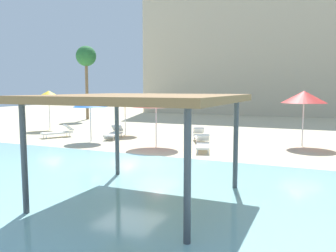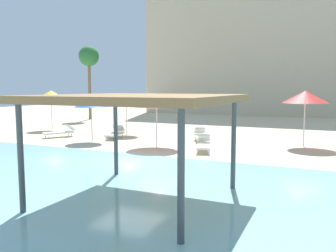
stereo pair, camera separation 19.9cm
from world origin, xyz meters
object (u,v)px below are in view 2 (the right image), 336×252
lounge_chair_3 (201,136)px  palm_tree_0 (89,58)px  beach_umbrella_blue_6 (91,102)px  lounge_chair_0 (61,131)px  beach_umbrella_yellow_1 (51,95)px  beach_umbrella_orange_4 (126,100)px  beach_umbrella_red_5 (305,97)px  lounge_chair_4 (203,144)px  shade_pavilion (138,101)px  beach_umbrella_red_3 (157,100)px  lounge_chair_2 (116,133)px

lounge_chair_3 → palm_tree_0: palm_tree_0 is taller
beach_umbrella_blue_6 → lounge_chair_0: 3.43m
beach_umbrella_yellow_1 → beach_umbrella_orange_4: beach_umbrella_yellow_1 is taller
lounge_chair_0 → lounge_chair_3: size_ratio=0.99×
beach_umbrella_orange_4 → beach_umbrella_red_5: beach_umbrella_red_5 is taller
beach_umbrella_orange_4 → lounge_chair_4: beach_umbrella_orange_4 is taller
shade_pavilion → lounge_chair_3: shade_pavilion is taller
lounge_chair_0 → lounge_chair_4: size_ratio=0.98×
shade_pavilion → beach_umbrella_red_5: bearing=72.6°
shade_pavilion → beach_umbrella_orange_4: shade_pavilion is taller
beach_umbrella_red_3 → palm_tree_0: palm_tree_0 is taller
beach_umbrella_orange_4 → lounge_chair_4: (6.30, -3.47, -1.86)m
beach_umbrella_orange_4 → lounge_chair_4: size_ratio=1.24×
lounge_chair_4 → lounge_chair_0: bearing=-112.9°
beach_umbrella_blue_6 → lounge_chair_3: (5.54, 2.45, -1.84)m
lounge_chair_3 → lounge_chair_4: 2.91m
beach_umbrella_red_3 → beach_umbrella_blue_6: 4.10m
beach_umbrella_yellow_1 → lounge_chair_3: 11.79m
lounge_chair_4 → palm_tree_0: 20.11m
lounge_chair_2 → beach_umbrella_blue_6: bearing=-31.9°
beach_umbrella_red_3 → beach_umbrella_yellow_1: bearing=160.8°
beach_umbrella_yellow_1 → beach_umbrella_red_3: bearing=-19.2°
lounge_chair_0 → lounge_chair_4: 9.47m
beach_umbrella_yellow_1 → palm_tree_0: bearing=108.8°
palm_tree_0 → beach_umbrella_orange_4: bearing=-42.4°
lounge_chair_0 → beach_umbrella_yellow_1: bearing=-101.5°
beach_umbrella_orange_4 → beach_umbrella_blue_6: beach_umbrella_orange_4 is taller
shade_pavilion → palm_tree_0: palm_tree_0 is taller
beach_umbrella_blue_6 → beach_umbrella_red_5: bearing=15.7°
beach_umbrella_orange_4 → lounge_chair_4: 7.43m
beach_umbrella_orange_4 → beach_umbrella_blue_6: 3.23m
lounge_chair_2 → palm_tree_0: bearing=-149.9°
beach_umbrella_yellow_1 → lounge_chair_4: size_ratio=1.40×
beach_umbrella_yellow_1 → beach_umbrella_red_5: beach_umbrella_red_5 is taller
beach_umbrella_red_3 → palm_tree_0: 17.69m
beach_umbrella_red_5 → lounge_chair_0: beach_umbrella_red_5 is taller
beach_umbrella_yellow_1 → beach_umbrella_blue_6: (6.01, -3.37, -0.34)m
beach_umbrella_yellow_1 → beach_umbrella_red_5: (16.87, -0.31, -0.00)m
beach_umbrella_red_3 → lounge_chair_0: beach_umbrella_red_3 is taller
lounge_chair_4 → beach_umbrella_red_5: bearing=110.8°
palm_tree_0 → lounge_chair_3: bearing=-32.3°
shade_pavilion → lounge_chair_3: 10.79m
beach_umbrella_yellow_1 → palm_tree_0: palm_tree_0 is taller
beach_umbrella_yellow_1 → beach_umbrella_blue_6: bearing=-29.3°
shade_pavilion → beach_umbrella_red_5: (3.44, 10.99, -0.10)m
beach_umbrella_red_5 → lounge_chair_2: size_ratio=1.42×
lounge_chair_2 → lounge_chair_4: 6.34m
shade_pavilion → beach_umbrella_red_5: 11.52m
beach_umbrella_red_3 → shade_pavilion: bearing=-66.9°
beach_umbrella_yellow_1 → lounge_chair_0: 4.70m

